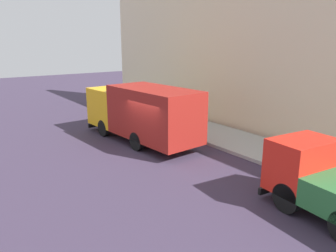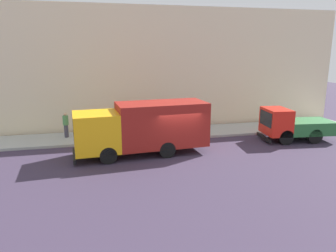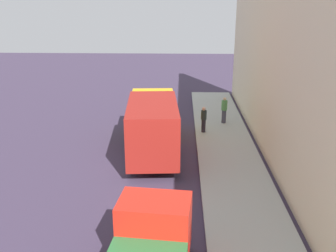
# 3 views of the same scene
# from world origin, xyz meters

# --- Properties ---
(ground) EXTENTS (80.00, 80.00, 0.00)m
(ground) POSITION_xyz_m (0.00, 0.00, 0.00)
(ground) COLOR #392E44
(sidewalk) EXTENTS (3.21, 30.00, 0.17)m
(sidewalk) POSITION_xyz_m (4.61, 0.00, 0.08)
(sidewalk) COLOR #A7ABA5
(sidewalk) RESTS_ON ground
(building_facade) EXTENTS (0.50, 30.00, 9.13)m
(building_facade) POSITION_xyz_m (6.71, 0.00, 4.57)
(building_facade) COLOR beige
(building_facade) RESTS_ON ground
(large_utility_truck) EXTENTS (2.98, 7.85, 3.01)m
(large_utility_truck) POSITION_xyz_m (0.61, 1.93, 1.65)
(large_utility_truck) COLOR #F3AD14
(large_utility_truck) RESTS_ON ground
(small_flatbed_truck) EXTENTS (2.60, 4.88, 2.21)m
(small_flatbed_truck) POSITION_xyz_m (1.22, -8.26, 1.07)
(small_flatbed_truck) COLOR red
(small_flatbed_truck) RESTS_ON ground
(pedestrian_walking) EXTENTS (0.42, 0.42, 1.58)m
(pedestrian_walking) POSITION_xyz_m (3.47, 4.76, 1.00)
(pedestrian_walking) COLOR #262028
(pedestrian_walking) RESTS_ON sidewalk
(pedestrian_standing) EXTENTS (0.47, 0.47, 1.71)m
(pedestrian_standing) POSITION_xyz_m (4.88, 6.59, 1.06)
(pedestrian_standing) COLOR #3E3D4E
(pedestrian_standing) RESTS_ON sidewalk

